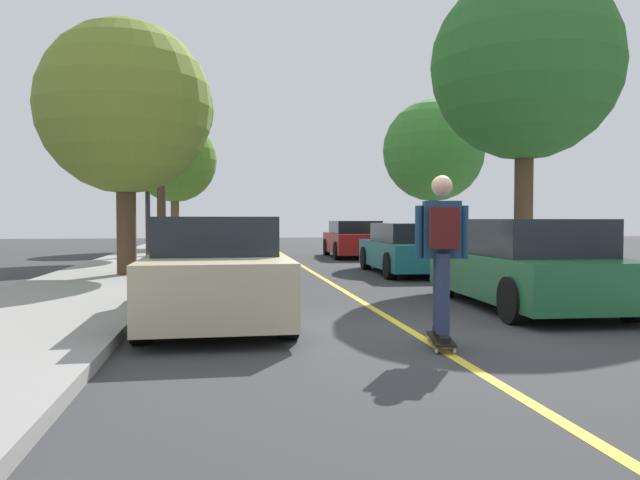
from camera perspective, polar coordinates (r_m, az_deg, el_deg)
ground at (r=7.68m, az=8.99°, el=-8.68°), size 80.00×80.00×0.00m
center_line at (r=11.50m, az=2.87°, el=-5.10°), size 0.12×39.20×0.01m
parked_car_left_nearest at (r=8.70m, az=-9.62°, el=-2.80°), size 1.94×4.29×1.44m
parked_car_left_near at (r=14.97m, az=-9.27°, el=-0.82°), size 2.07×4.36×1.45m
parked_car_right_nearest at (r=10.36m, az=18.52°, el=-2.19°), size 2.06×4.37×1.41m
parked_car_right_near at (r=16.08m, az=8.39°, el=-0.81°), size 2.09×4.34×1.31m
parked_car_right_far at (r=22.90m, az=3.18°, el=0.06°), size 2.01×4.26×1.35m
street_tree_left_nearest at (r=15.11m, az=-17.55°, el=11.53°), size 3.95×3.95×5.81m
street_tree_left_near at (r=23.16m, az=-14.51°, el=11.50°), size 3.75×3.75×7.04m
street_tree_left_far at (r=29.00m, az=-13.29°, el=7.15°), size 3.79×3.79×5.85m
street_tree_right_nearest at (r=15.49m, az=18.41°, el=14.93°), size 4.32×4.32×6.96m
street_tree_right_near at (r=20.99m, az=10.45°, el=8.08°), size 3.36×3.36×5.23m
fire_hydrant at (r=14.47m, az=16.83°, el=-1.82°), size 0.20×0.20×0.70m
streetlamp at (r=15.95m, az=-15.67°, el=8.73°), size 0.36×0.24×5.56m
skateboard at (r=7.02m, az=11.10°, el=-8.97°), size 0.39×0.87×0.10m
skateboarder at (r=6.87m, az=11.20°, el=-0.51°), size 0.59×0.71×1.79m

